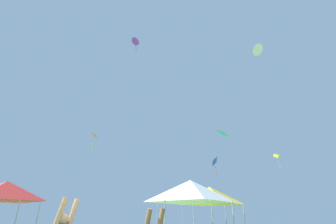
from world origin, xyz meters
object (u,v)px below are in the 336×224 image
at_px(canopy_tent_yellow, 210,196).
at_px(kite_yellow_box, 277,157).
at_px(kite_orange_delta, 94,136).
at_px(canopy_tent_red, 5,191).
at_px(kite_purple_delta, 136,41).
at_px(kite_white_delta, 257,50).
at_px(canopy_tent_white, 191,191).
at_px(kite_cyan_diamond, 223,133).
at_px(kite_blue_diamond, 214,162).

height_order(canopy_tent_yellow, kite_yellow_box, kite_yellow_box).
bearing_deg(kite_yellow_box, kite_orange_delta, 161.97).
xyz_separation_m(canopy_tent_red, kite_purple_delta, (6.81, 14.62, 24.24)).
relative_size(canopy_tent_red, kite_purple_delta, 1.40).
bearing_deg(canopy_tent_yellow, kite_yellow_box, 40.04).
bearing_deg(kite_purple_delta, canopy_tent_red, -114.97).
xyz_separation_m(kite_white_delta, kite_purple_delta, (-12.69, 12.42, 9.86)).
distance_m(canopy_tent_white, kite_purple_delta, 31.42).
xyz_separation_m(canopy_tent_red, kite_orange_delta, (1.97, 16.81, 9.04)).
distance_m(canopy_tent_yellow, kite_cyan_diamond, 10.83).
bearing_deg(kite_orange_delta, canopy_tent_white, -68.61).
relative_size(kite_white_delta, kite_cyan_diamond, 1.11).
distance_m(canopy_tent_red, kite_cyan_diamond, 19.57).
bearing_deg(kite_white_delta, kite_yellow_box, 57.42).
distance_m(canopy_tent_yellow, kite_purple_delta, 29.06).
distance_m(kite_orange_delta, kite_blue_diamond, 17.65).
height_order(canopy_tent_white, canopy_tent_red, canopy_tent_red).
relative_size(kite_cyan_diamond, kite_orange_delta, 0.45).
relative_size(canopy_tent_yellow, canopy_tent_red, 0.96).
bearing_deg(canopy_tent_yellow, kite_blue_diamond, 69.81).
bearing_deg(kite_purple_delta, canopy_tent_yellow, -67.96).
bearing_deg(canopy_tent_white, kite_orange_delta, 111.39).
height_order(canopy_tent_yellow, kite_cyan_diamond, kite_cyan_diamond).
xyz_separation_m(canopy_tent_yellow, kite_blue_diamond, (6.59, 17.92, 6.21)).
bearing_deg(kite_blue_diamond, canopy_tent_yellow, -110.19).
height_order(canopy_tent_red, kite_white_delta, kite_white_delta).
bearing_deg(canopy_tent_white, kite_cyan_diamond, 60.84).
bearing_deg(kite_cyan_diamond, canopy_tent_white, -119.16).
distance_m(canopy_tent_yellow, kite_blue_diamond, 20.08).
bearing_deg(kite_orange_delta, kite_blue_diamond, 3.45).
height_order(canopy_tent_white, kite_orange_delta, kite_orange_delta).
bearing_deg(kite_cyan_diamond, kite_blue_diamond, 77.27).
relative_size(canopy_tent_yellow, kite_yellow_box, 2.20).
height_order(kite_cyan_diamond, kite_blue_diamond, kite_cyan_diamond).
height_order(kite_white_delta, kite_orange_delta, kite_white_delta).
bearing_deg(kite_orange_delta, kite_yellow_box, -18.03).
xyz_separation_m(kite_white_delta, kite_cyan_diamond, (-2.60, 4.87, -7.50)).
bearing_deg(kite_yellow_box, kite_purple_delta, 163.84).
xyz_separation_m(canopy_tent_yellow, kite_orange_delta, (-10.78, 16.87, 9.16)).
relative_size(kite_purple_delta, kite_cyan_diamond, 1.95).
xyz_separation_m(kite_cyan_diamond, kite_blue_diamond, (2.44, 10.79, -0.80)).
relative_size(kite_blue_diamond, kite_yellow_box, 1.53).
distance_m(kite_blue_diamond, kite_yellow_box, 9.66).
height_order(canopy_tent_yellow, canopy_tent_white, canopy_tent_yellow).
bearing_deg(kite_yellow_box, canopy_tent_red, -158.43).
bearing_deg(canopy_tent_white, canopy_tent_yellow, 62.52).
height_order(kite_white_delta, kite_cyan_diamond, kite_white_delta).
relative_size(canopy_tent_white, canopy_tent_red, 0.90).
distance_m(canopy_tent_red, kite_white_delta, 24.33).
bearing_deg(canopy_tent_red, kite_blue_diamond, 42.72).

